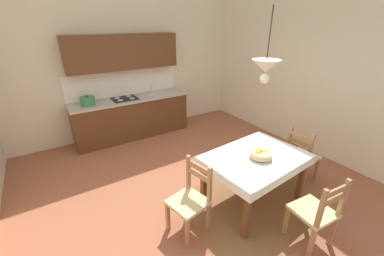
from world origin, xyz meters
TOP-DOWN VIEW (x-y plane):
  - ground_plane at (0.00, 0.00)m, footprint 5.84×6.08m
  - wall_back at (0.00, 2.80)m, footprint 5.84×0.12m
  - wall_right at (2.68, 0.00)m, footprint 0.12×6.08m
  - area_rug at (0.51, -0.73)m, footprint 2.10×1.60m
  - kitchen_cabinetry at (-0.17, 2.47)m, footprint 2.52×0.63m
  - dining_table at (0.51, -0.63)m, footprint 1.43×1.08m
  - dining_chair_camera_side at (0.57, -1.54)m, footprint 0.46×0.46m
  - dining_chair_tv_side at (-0.52, -0.59)m, footprint 0.50×0.50m
  - dining_chair_window_side at (1.54, -0.68)m, footprint 0.44×0.44m
  - fruit_bowl at (0.52, -0.70)m, footprint 0.30×0.30m
  - pendant_lamp at (0.41, -0.70)m, footprint 0.32×0.32m

SIDE VIEW (x-z plane):
  - ground_plane at x=0.00m, z-range -0.10..0.00m
  - area_rug at x=0.51m, z-range 0.00..0.01m
  - dining_chair_camera_side at x=0.57m, z-range -0.02..0.91m
  - dining_chair_tv_side at x=-0.52m, z-range -0.02..0.91m
  - dining_chair_window_side at x=1.54m, z-range -0.02..0.91m
  - dining_table at x=0.51m, z-range 0.25..1.00m
  - fruit_bowl at x=0.52m, z-range 0.75..0.87m
  - kitchen_cabinetry at x=-0.17m, z-range -0.24..1.96m
  - pendant_lamp at x=0.41m, z-range 1.57..2.37m
  - wall_back at x=0.00m, z-range 0.00..3.99m
  - wall_right at x=2.68m, z-range 0.00..3.99m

